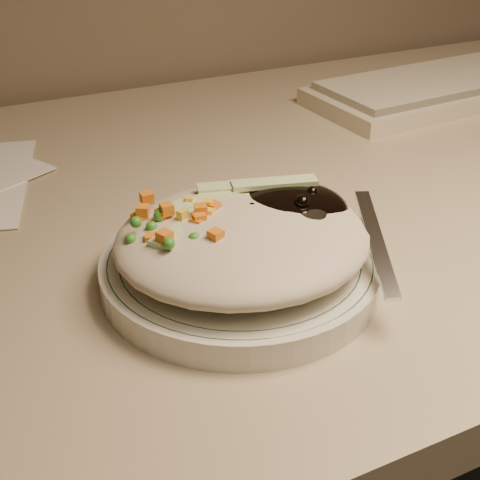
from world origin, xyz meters
name	(u,v)px	position (x,y,z in m)	size (l,w,h in m)	color
desk	(268,334)	(0.00, 1.38, 0.54)	(1.40, 0.70, 0.74)	tan
plate	(240,269)	(-0.11, 1.22, 0.75)	(0.21, 0.21, 0.02)	silver
plate_rim	(240,258)	(-0.11, 1.22, 0.76)	(0.20, 0.20, 0.00)	#144723
meal	(246,233)	(-0.11, 1.22, 0.78)	(0.21, 0.19, 0.05)	#AEA48D
keyboard	(459,84)	(0.36, 1.51, 0.75)	(0.44, 0.18, 0.03)	beige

